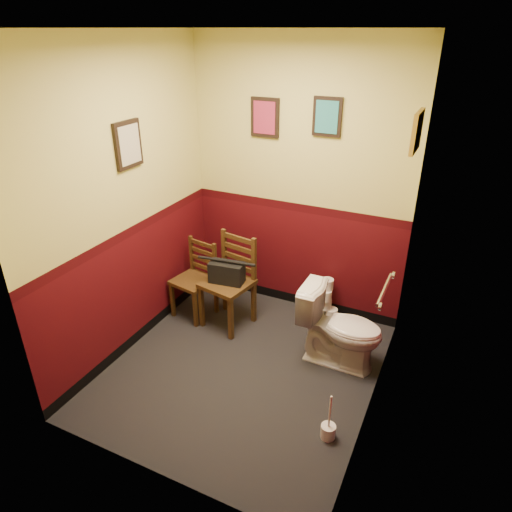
# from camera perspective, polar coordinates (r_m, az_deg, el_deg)

# --- Properties ---
(floor) EXTENTS (2.20, 2.40, 0.00)m
(floor) POSITION_cam_1_polar(r_m,az_deg,el_deg) (4.16, -1.52, -13.83)
(floor) COLOR black
(floor) RESTS_ON ground
(ceiling) EXTENTS (2.20, 2.40, 0.00)m
(ceiling) POSITION_cam_1_polar(r_m,az_deg,el_deg) (3.16, -2.18, 26.62)
(ceiling) COLOR silver
(ceiling) RESTS_ON ground
(wall_back) EXTENTS (2.20, 0.00, 2.70)m
(wall_back) POSITION_cam_1_polar(r_m,az_deg,el_deg) (4.47, 5.30, 8.97)
(wall_back) COLOR #3E080D
(wall_back) RESTS_ON ground
(wall_front) EXTENTS (2.20, 0.00, 2.70)m
(wall_front) POSITION_cam_1_polar(r_m,az_deg,el_deg) (2.56, -14.19, -6.18)
(wall_front) COLOR #3E080D
(wall_front) RESTS_ON ground
(wall_left) EXTENTS (0.00, 2.40, 2.70)m
(wall_left) POSITION_cam_1_polar(r_m,az_deg,el_deg) (4.03, -15.93, 6.03)
(wall_left) COLOR #3E080D
(wall_left) RESTS_ON ground
(wall_right) EXTENTS (0.00, 2.40, 2.70)m
(wall_right) POSITION_cam_1_polar(r_m,az_deg,el_deg) (3.14, 16.40, -0.02)
(wall_right) COLOR #3E080D
(wall_right) RESTS_ON ground
(grab_bar) EXTENTS (0.05, 0.56, 0.06)m
(grab_bar) POSITION_cam_1_polar(r_m,az_deg,el_deg) (3.55, 15.84, -4.06)
(grab_bar) COLOR silver
(grab_bar) RESTS_ON wall_right
(framed_print_back_a) EXTENTS (0.28, 0.04, 0.36)m
(framed_print_back_a) POSITION_cam_1_polar(r_m,az_deg,el_deg) (4.44, 1.12, 16.92)
(framed_print_back_a) COLOR black
(framed_print_back_a) RESTS_ON wall_back
(framed_print_back_b) EXTENTS (0.26, 0.04, 0.34)m
(framed_print_back_b) POSITION_cam_1_polar(r_m,az_deg,el_deg) (4.23, 8.89, 16.81)
(framed_print_back_b) COLOR black
(framed_print_back_b) RESTS_ON wall_back
(framed_print_left) EXTENTS (0.04, 0.30, 0.38)m
(framed_print_left) POSITION_cam_1_polar(r_m,az_deg,el_deg) (3.95, -15.67, 13.27)
(framed_print_left) COLOR black
(framed_print_left) RESTS_ON wall_left
(framed_print_right) EXTENTS (0.04, 0.34, 0.28)m
(framed_print_right) POSITION_cam_1_polar(r_m,az_deg,el_deg) (3.49, 19.44, 14.46)
(framed_print_right) COLOR olive
(framed_print_right) RESTS_ON wall_right
(toilet) EXTENTS (0.74, 0.42, 0.72)m
(toilet) POSITION_cam_1_polar(r_m,az_deg,el_deg) (4.08, 10.52, -8.88)
(toilet) COLOR white
(toilet) RESTS_ON floor
(toilet_brush) EXTENTS (0.11, 0.11, 0.40)m
(toilet_brush) POSITION_cam_1_polar(r_m,az_deg,el_deg) (3.61, 9.00, -20.75)
(toilet_brush) COLOR silver
(toilet_brush) RESTS_ON floor
(chair_left) EXTENTS (0.43, 0.43, 0.80)m
(chair_left) POSITION_cam_1_polar(r_m,az_deg,el_deg) (4.70, -7.56, -2.91)
(chair_left) COLOR #553919
(chair_left) RESTS_ON floor
(chair_right) EXTENTS (0.50, 0.50, 0.93)m
(chair_right) POSITION_cam_1_polar(r_m,az_deg,el_deg) (4.49, -3.29, -3.23)
(chair_right) COLOR #553919
(chair_right) RESTS_ON floor
(handbag) EXTENTS (0.35, 0.21, 0.24)m
(handbag) POSITION_cam_1_polar(r_m,az_deg,el_deg) (4.40, -3.67, -2.04)
(handbag) COLOR black
(handbag) RESTS_ON chair_right
(tp_stack) EXTENTS (0.26, 0.16, 0.45)m
(tp_stack) POSITION_cam_1_polar(r_m,az_deg,el_deg) (4.74, 8.71, -5.65)
(tp_stack) COLOR silver
(tp_stack) RESTS_ON floor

